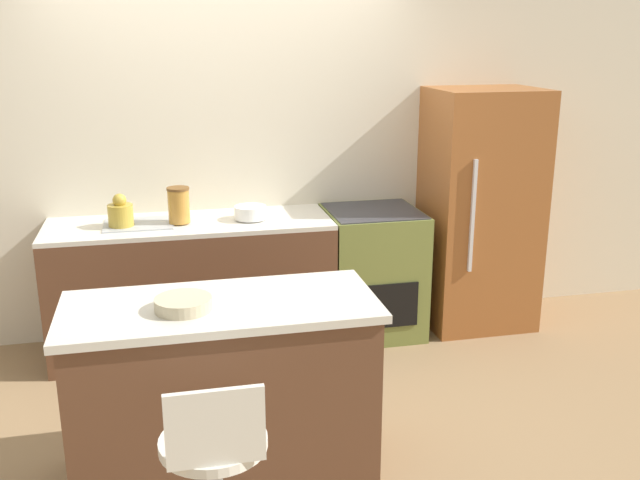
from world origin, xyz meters
name	(u,v)px	position (x,y,z in m)	size (l,w,h in m)	color
ground_plane	(242,364)	(0.00, 0.00, 0.00)	(14.00, 14.00, 0.00)	#8E704C
wall_back	(225,151)	(0.00, 0.68, 1.30)	(8.00, 0.06, 2.60)	beige
back_counter	(193,286)	(-0.28, 0.34, 0.45)	(1.87, 0.63, 0.91)	brown
kitchen_island	(224,389)	(-0.21, -1.17, 0.45)	(1.47, 0.65, 0.90)	brown
oven_range	(372,272)	(0.99, 0.34, 0.45)	(0.65, 0.65, 0.91)	olive
refrigerator	(480,210)	(1.80, 0.34, 0.86)	(0.76, 0.65, 1.73)	#995628
kettle	(120,213)	(-0.71, 0.30, 0.99)	(0.16, 0.16, 0.21)	#B29333
mixing_bowl	(250,212)	(0.12, 0.30, 0.95)	(0.21, 0.21, 0.09)	white
canister_jar	(179,205)	(-0.34, 0.30, 1.02)	(0.15, 0.15, 0.23)	#B77F33
fruit_bowl	(183,304)	(-0.38, -1.22, 0.93)	(0.26, 0.26, 0.06)	#C1B28E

